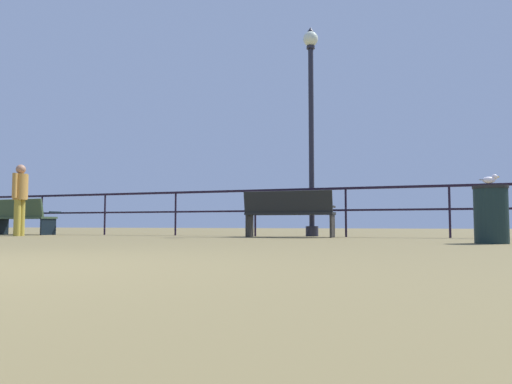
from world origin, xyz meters
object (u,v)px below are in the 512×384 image
bench_far_left (21,215)px  lamppost_center (311,114)px  bench_near_left (289,211)px  trash_bin (491,214)px  seagull_on_rail (490,179)px  person_by_bench (20,195)px

bench_far_left → lamppost_center: 7.58m
bench_far_left → bench_near_left: bearing=0.1°
bench_near_left → trash_bin: bearing=-31.6°
seagull_on_rail → trash_bin: bearing=-95.3°
bench_near_left → seagull_on_rail: (3.74, 0.66, 0.57)m
bench_far_left → trash_bin: bench_far_left is taller
seagull_on_rail → trash_bin: 2.91m
lamppost_center → seagull_on_rail: lamppost_center is taller
seagull_on_rail → trash_bin: seagull_on_rail is taller
bench_near_left → person_by_bench: bearing=-170.1°
person_by_bench → trash_bin: 9.49m
lamppost_center → seagull_on_rail: 3.87m
bench_far_left → bench_near_left: size_ratio=0.97×
bench_far_left → bench_near_left: bench_near_left is taller
bench_near_left → trash_bin: bench_near_left is taller
lamppost_center → trash_bin: bearing=-44.0°
bench_near_left → trash_bin: (3.48, -2.14, -0.14)m
bench_far_left → seagull_on_rail: (10.68, 0.67, 0.62)m
lamppost_center → person_by_bench: lamppost_center is taller
bench_near_left → seagull_on_rail: seagull_on_rail is taller
seagull_on_rail → bench_near_left: bearing=-169.9°
seagull_on_rail → bench_far_left: bearing=-176.4°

